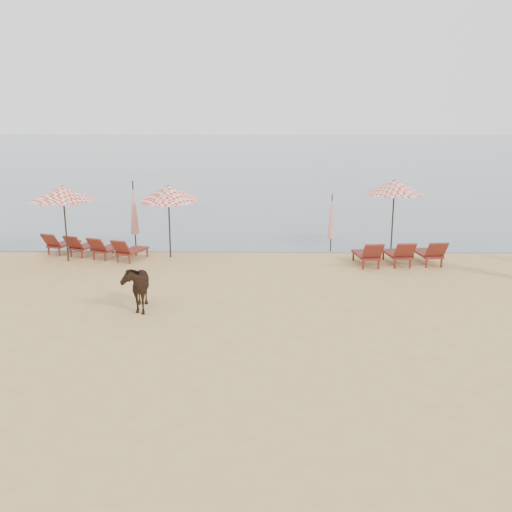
{
  "coord_description": "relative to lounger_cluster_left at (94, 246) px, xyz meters",
  "views": [
    {
      "loc": [
        0.24,
        -10.4,
        4.88
      ],
      "look_at": [
        0.0,
        5.0,
        1.1
      ],
      "focal_mm": 40.0,
      "sensor_mm": 36.0,
      "label": 1
    }
  ],
  "objects": [
    {
      "name": "umbrella_open_left_b",
      "position": [
        2.73,
        0.02,
        1.92
      ],
      "size": [
        2.09,
        2.13,
        2.67
      ],
      "rotation": [
        0.0,
        0.0,
        -0.13
      ],
      "color": "black",
      "rests_on": "ground"
    },
    {
      "name": "umbrella_open_right",
      "position": [
        10.71,
        0.75,
        2.04
      ],
      "size": [
        2.21,
        2.21,
        2.7
      ],
      "rotation": [
        0.0,
        0.0,
        0.07
      ],
      "color": "black",
      "rests_on": "ground"
    },
    {
      "name": "umbrella_open_left_a",
      "position": [
        -0.74,
        -0.57,
        1.96
      ],
      "size": [
        2.3,
        2.3,
        2.62
      ],
      "rotation": [
        0.0,
        0.0,
        0.07
      ],
      "color": "black",
      "rests_on": "ground"
    },
    {
      "name": "lounger_cluster_right",
      "position": [
        10.59,
        -1.04,
        0.03
      ],
      "size": [
        2.95,
        1.95,
        0.61
      ],
      "rotation": [
        0.0,
        0.0,
        0.12
      ],
      "color": "maroon",
      "rests_on": "ground"
    },
    {
      "name": "umbrella_closed_right",
      "position": [
        8.53,
        0.93,
        0.93
      ],
      "size": [
        0.26,
        0.26,
        2.15
      ],
      "rotation": [
        0.0,
        0.0,
        0.37
      ],
      "color": "black",
      "rests_on": "ground"
    },
    {
      "name": "lounger_cluster_left",
      "position": [
        0.0,
        0.0,
        0.0
      ],
      "size": [
        3.85,
        2.67,
        0.56
      ],
      "rotation": [
        0.0,
        0.0,
        -0.36
      ],
      "color": "maroon",
      "rests_on": "ground"
    },
    {
      "name": "cow",
      "position": [
        2.75,
        -5.61,
        0.24
      ],
      "size": [
        0.94,
        1.59,
        1.26
      ],
      "primitive_type": "imported",
      "rotation": [
        0.0,
        0.0,
        0.19
      ],
      "color": "black",
      "rests_on": "ground"
    },
    {
      "name": "sea",
      "position": [
        5.84,
        70.74,
        -0.39
      ],
      "size": [
        160.0,
        140.0,
        0.06
      ],
      "primitive_type": "cube",
      "color": "#51606B",
      "rests_on": "ground"
    },
    {
      "name": "ground",
      "position": [
        5.84,
        -9.26,
        -0.39
      ],
      "size": [
        120.0,
        120.0,
        0.0
      ],
      "primitive_type": "plane",
      "color": "tan",
      "rests_on": "ground"
    },
    {
      "name": "umbrella_closed_left",
      "position": [
        1.27,
        1.01,
        1.21
      ],
      "size": [
        0.32,
        0.32,
        2.61
      ],
      "rotation": [
        0.0,
        0.0,
        0.4
      ],
      "color": "black",
      "rests_on": "ground"
    }
  ]
}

